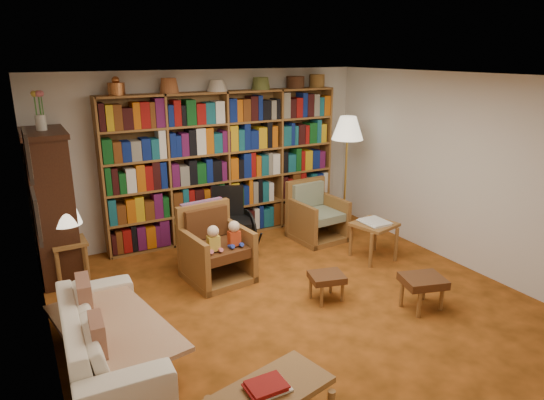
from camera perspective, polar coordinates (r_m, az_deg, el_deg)
floor at (r=5.67m, az=2.51°, el=-11.84°), size 5.00×5.00×0.00m
ceiling at (r=4.98m, az=2.89°, el=14.28°), size 5.00×5.00×0.00m
wall_back at (r=7.38m, az=-7.41°, el=5.24°), size 5.00×0.00×5.00m
wall_front at (r=3.45m, az=24.96°, el=-10.19°), size 5.00×0.00×5.00m
wall_left at (r=4.50m, az=-25.82°, el=-4.02°), size 0.00×5.00×5.00m
wall_right at (r=6.78m, az=21.13°, el=3.21°), size 0.00×5.00×5.00m
bookshelf at (r=7.31m, az=-5.43°, el=4.57°), size 3.60×0.30×2.42m
curio_cabinet at (r=6.51m, az=-24.45°, el=-0.45°), size 0.50×0.95×2.40m
framed_pictures at (r=4.68m, az=-26.37°, el=1.51°), size 0.03×0.52×0.97m
sofa at (r=4.81m, az=-18.70°, el=-14.64°), size 1.95×0.82×0.56m
sofa_throw at (r=4.81m, az=-18.12°, el=-14.34°), size 1.08×1.65×0.04m
cushion_left at (r=5.02m, az=-21.10°, el=-11.28°), size 0.15×0.40×0.39m
cushion_right at (r=4.41m, az=-19.77°, el=-15.27°), size 0.13×0.35×0.34m
side_table_lamp at (r=6.39m, az=-22.68°, el=-5.70°), size 0.41×0.41×0.56m
table_lamp at (r=6.23m, az=-23.18°, el=-1.54°), size 0.37×0.37×0.50m
armchair_leather at (r=6.14m, az=-6.83°, el=-5.65°), size 0.82×0.86×0.94m
armchair_sage at (r=7.42m, az=5.00°, el=-1.94°), size 0.76×0.78×0.88m
wheelchair at (r=6.91m, az=-4.73°, el=-2.60°), size 0.58×0.74×0.93m
floor_lamp at (r=7.49m, az=8.87°, el=7.81°), size 0.48×0.48×1.81m
side_table_papers at (r=6.74m, az=11.92°, el=-3.31°), size 0.62×0.62×0.55m
footstool_a at (r=5.62m, az=6.46°, el=-9.21°), size 0.45×0.41×0.32m
footstool_b at (r=5.64m, az=17.32°, el=-9.29°), size 0.53×0.49×0.38m
coffee_table at (r=3.85m, az=-0.19°, el=-21.85°), size 1.01×0.66×0.42m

